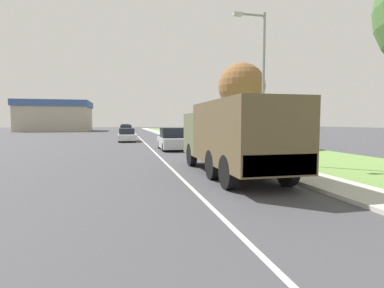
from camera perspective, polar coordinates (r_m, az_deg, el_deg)
ground_plane at (r=38.03m, az=-9.74°, el=0.98°), size 180.00×180.00×0.00m
lane_centre_stripe at (r=38.03m, az=-9.74°, el=0.98°), size 0.12×120.00×0.00m
sidewalk_right at (r=38.54m, az=-3.04°, el=1.17°), size 1.80×120.00×0.12m
grass_strip_right at (r=39.53m, az=3.25°, el=1.17°), size 7.00×120.00×0.02m
military_truck at (r=11.87m, az=7.80°, el=1.79°), size 2.36×7.71×2.85m
car_nearest_ahead at (r=22.75m, az=-3.89°, el=0.78°), size 1.78×4.17×1.67m
car_second_ahead at (r=33.34m, az=-12.31°, el=1.61°), size 1.81×4.82×1.42m
car_third_ahead at (r=47.94m, az=-12.46°, el=2.46°), size 1.94×4.84×1.61m
car_fourth_ahead at (r=57.72m, az=-12.49°, el=2.77°), size 1.89×4.37×1.68m
car_farthest_ahead at (r=68.05m, az=-12.65°, el=2.95°), size 1.71×4.63×1.65m
lamp_post at (r=15.57m, az=12.79°, el=12.82°), size 1.69×0.24×7.33m
tree_mid_right at (r=25.54m, az=9.45°, el=10.71°), size 3.87×3.87×6.96m
building_distant at (r=76.94m, az=-24.51°, el=4.88°), size 15.55×12.94×6.94m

